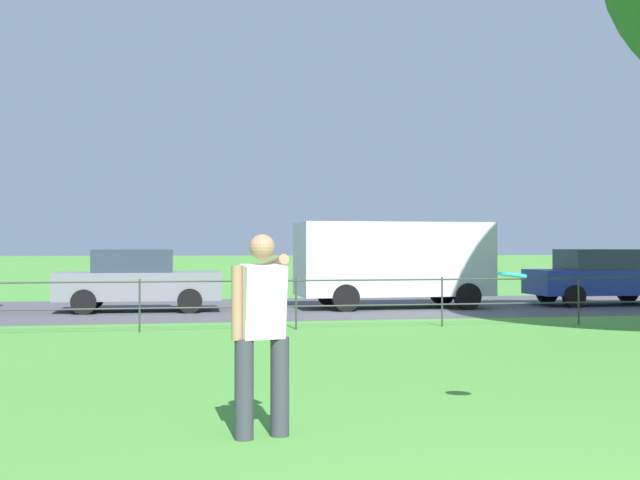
# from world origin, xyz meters

# --- Properties ---
(street_strip) EXTENTS (80.00, 7.75, 0.01)m
(street_strip) POSITION_xyz_m (0.00, 18.10, 0.00)
(street_strip) COLOR #4C4C51
(street_strip) RESTS_ON ground
(park_fence) EXTENTS (29.73, 0.04, 1.00)m
(park_fence) POSITION_xyz_m (-0.00, 12.50, 0.66)
(park_fence) COLOR #333833
(park_fence) RESTS_ON ground
(person_thrower) EXTENTS (0.50, 0.84, 1.71)m
(person_thrower) POSITION_xyz_m (-1.69, 3.68, 0.92)
(person_thrower) COLOR #383842
(person_thrower) RESTS_ON ground
(frisbee) EXTENTS (0.36, 0.36, 0.06)m
(frisbee) POSITION_xyz_m (0.72, 4.04, 1.34)
(frisbee) COLOR #2DB2C6
(car_grey_far_right) EXTENTS (4.06, 1.92, 1.54)m
(car_grey_far_right) POSITION_xyz_m (-3.17, 17.63, 0.78)
(car_grey_far_right) COLOR slate
(car_grey_far_right) RESTS_ON ground
(panel_van_right) EXTENTS (5.03, 2.16, 2.24)m
(panel_van_right) POSITION_xyz_m (3.39, 17.55, 1.27)
(panel_van_right) COLOR silver
(panel_van_right) RESTS_ON ground
(car_blue_far_left) EXTENTS (4.03, 1.87, 1.54)m
(car_blue_far_left) POSITION_xyz_m (9.33, 17.58, 0.78)
(car_blue_far_left) COLOR #233899
(car_blue_far_left) RESTS_ON ground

